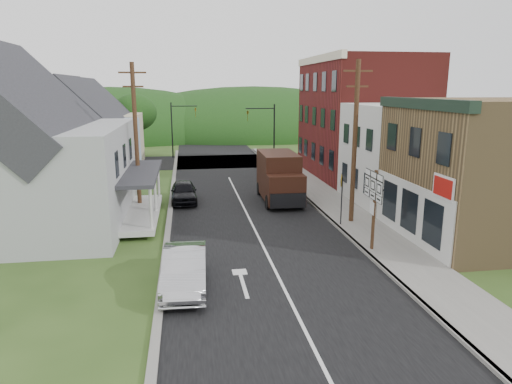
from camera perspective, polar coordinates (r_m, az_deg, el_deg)
name	(u,v)px	position (r m, az deg, el deg)	size (l,w,h in m)	color
ground	(264,249)	(21.93, 1.06, -7.18)	(120.00, 120.00, 0.00)	#2D4719
road	(240,200)	(31.41, -2.04, -0.98)	(9.00, 90.00, 0.02)	black
cross_road	(221,161)	(48.02, -4.43, 3.84)	(60.00, 9.00, 0.02)	black
sidewalk_right	(331,203)	(30.74, 9.39, -1.31)	(2.80, 55.00, 0.15)	slate
curb_right	(312,203)	(30.35, 6.97, -1.41)	(0.20, 55.00, 0.15)	slate
curb_left	(170,209)	(29.28, -10.66, -2.10)	(0.30, 55.00, 0.12)	slate
storefront_tan	(489,171)	(25.45, 27.06, 2.37)	(8.00, 8.00, 7.00)	brown
storefront_white	(415,155)	(31.79, 19.21, 4.45)	(8.00, 7.00, 6.50)	silver
storefront_red	(362,118)	(40.21, 13.07, 8.96)	(8.00, 12.00, 10.00)	maroon
house_gray	(29,150)	(27.82, -26.50, 4.75)	(10.20, 12.24, 8.35)	#9FA1A4
house_blue	(89,138)	(38.23, -20.10, 6.36)	(7.14, 8.16, 7.28)	#9AB6D2
house_cream	(103,128)	(47.13, -18.62, 7.56)	(7.14, 8.16, 7.28)	#BDB292
utility_pole_right	(355,142)	(25.64, 12.24, 6.18)	(1.60, 0.26, 9.00)	#472D19
utility_pole_left	(136,137)	(28.59, -14.77, 6.71)	(1.60, 0.26, 9.00)	#472D19
traffic_signal_right	(267,128)	(44.65, 1.40, 8.05)	(2.87, 0.20, 6.00)	black
traffic_signal_left	(178,123)	(50.94, -9.70, 8.47)	(2.87, 0.20, 6.00)	black
tree_left_d	(135,112)	(52.64, -14.91, 9.59)	(4.80, 4.80, 6.94)	#382616
forested_ridge	(208,135)	(75.75, -6.08, 7.12)	(90.00, 30.00, 16.00)	#13340F
silver_sedan	(185,269)	(17.87, -8.89, -9.50)	(1.62, 4.64, 1.53)	#AFAFB4
dark_sedan	(184,192)	(30.95, -9.03, 0.01)	(1.68, 4.17, 1.42)	black
delivery_van	(279,177)	(30.69, 2.94, 1.83)	(2.52, 5.87, 3.26)	black
route_sign_cluster	(374,199)	(21.55, 14.48, -0.80)	(0.22, 2.14, 3.75)	#472D19
warning_sign	(341,192)	(25.30, 10.64, 0.01)	(0.34, 0.73, 2.87)	black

